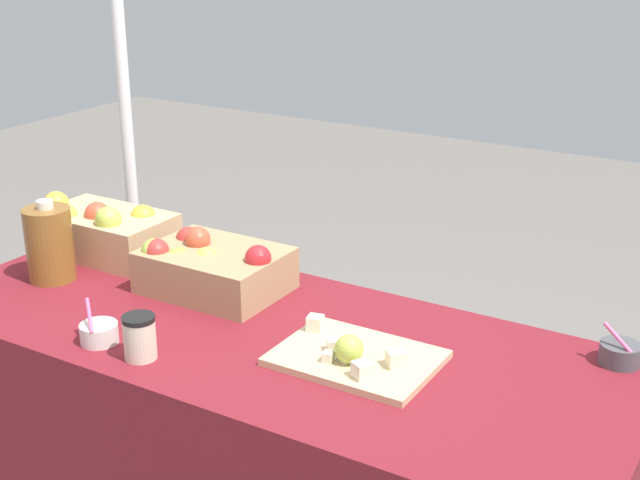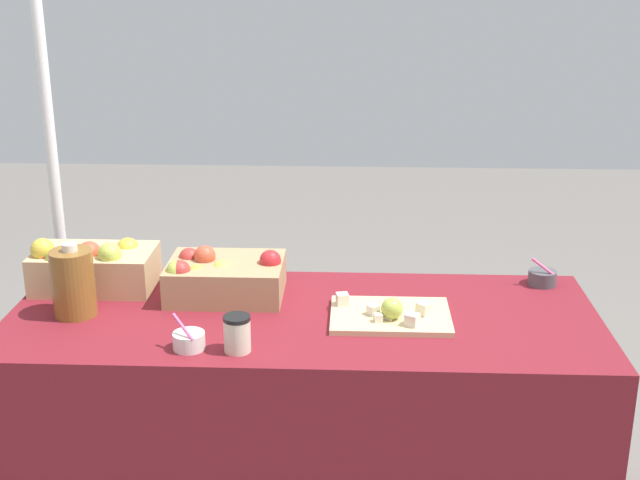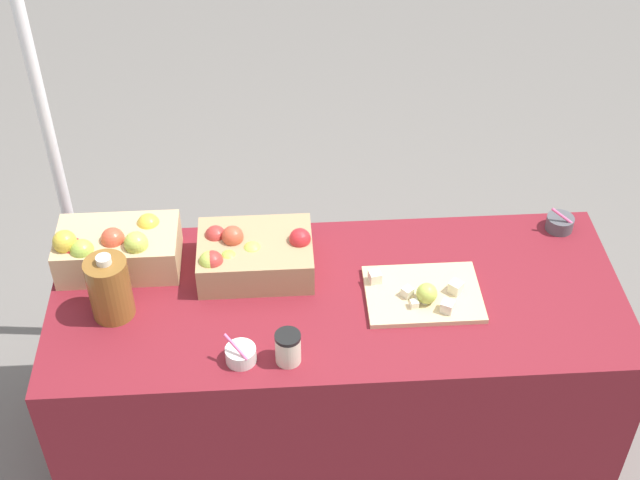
{
  "view_description": "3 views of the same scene",
  "coord_description": "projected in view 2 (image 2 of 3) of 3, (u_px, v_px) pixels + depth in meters",
  "views": [
    {
      "loc": [
        1.17,
        -1.67,
        1.74
      ],
      "look_at": [
        0.12,
        0.07,
        0.99
      ],
      "focal_mm": 49.47,
      "sensor_mm": 36.0,
      "label": 1
    },
    {
      "loc": [
        0.16,
        -2.49,
        1.84
      ],
      "look_at": [
        0.05,
        0.03,
        0.98
      ],
      "focal_mm": 47.5,
      "sensor_mm": 36.0,
      "label": 2
    },
    {
      "loc": [
        -0.19,
        -2.09,
        2.79
      ],
      "look_at": [
        -0.06,
        0.0,
        0.98
      ],
      "focal_mm": 49.71,
      "sensor_mm": 36.0,
      "label": 3
    }
  ],
  "objects": [
    {
      "name": "apple_crate_left",
      "position": [
        92.0,
        266.0,
        2.9
      ],
      "size": [
        0.41,
        0.24,
        0.19
      ],
      "color": "tan",
      "rests_on": "table"
    },
    {
      "name": "apple_crate_middle",
      "position": [
        223.0,
        276.0,
        2.84
      ],
      "size": [
        0.38,
        0.28,
        0.17
      ],
      "color": "tan",
      "rests_on": "table"
    },
    {
      "name": "coffee_cup",
      "position": [
        237.0,
        334.0,
        2.45
      ],
      "size": [
        0.08,
        0.08,
        0.11
      ],
      "color": "beige",
      "rests_on": "table"
    },
    {
      "name": "tent_pole",
      "position": [
        55.0,
        186.0,
        3.23
      ],
      "size": [
        0.04,
        0.04,
        1.99
      ],
      "primitive_type": "cylinder",
      "color": "white",
      "rests_on": "ground_plane"
    },
    {
      "name": "sample_bowl_near",
      "position": [
        189.0,
        340.0,
        2.47
      ],
      "size": [
        0.1,
        0.1,
        0.11
      ],
      "color": "silver",
      "rests_on": "table"
    },
    {
      "name": "cutting_board_front",
      "position": [
        390.0,
        314.0,
        2.67
      ],
      "size": [
        0.38,
        0.28,
        0.09
      ],
      "color": "#D1B284",
      "rests_on": "table"
    },
    {
      "name": "cider_jug",
      "position": [
        73.0,
        283.0,
        2.68
      ],
      "size": [
        0.14,
        0.14,
        0.24
      ],
      "color": "brown",
      "rests_on": "table"
    },
    {
      "name": "table",
      "position": [
        304.0,
        415.0,
        2.84
      ],
      "size": [
        1.9,
        0.76,
        0.74
      ],
      "primitive_type": "cube",
      "color": "maroon",
      "rests_on": "ground_plane"
    },
    {
      "name": "sample_bowl_mid",
      "position": [
        542.0,
        277.0,
        2.95
      ],
      "size": [
        0.1,
        0.1,
        0.1
      ],
      "color": "#4C4C51",
      "rests_on": "table"
    }
  ]
}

